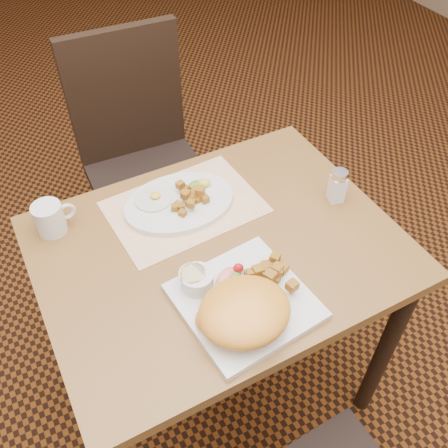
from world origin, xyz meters
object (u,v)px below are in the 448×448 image
plate_oval (179,203)px  table (220,272)px  plate_square (244,301)px  coffee_mug (50,218)px  chair_far (142,152)px  salt_shaker (338,186)px

plate_oval → table: bearing=-80.7°
plate_square → coffee_mug: bearing=126.7°
chair_far → plate_oval: (-0.07, -0.54, 0.22)m
chair_far → coffee_mug: size_ratio=8.97×
salt_shaker → plate_oval: bearing=155.2°
table → salt_shaker: 0.40m
plate_oval → coffee_mug: coffee_mug is taller
table → salt_shaker: size_ratio=9.00×
table → coffee_mug: size_ratio=8.32×
table → chair_far: (0.04, 0.72, -0.10)m
table → salt_shaker: bearing=-0.2°
table → coffee_mug: bearing=145.0°
coffee_mug → salt_shaker: bearing=-19.3°
table → coffee_mug: 0.46m
chair_far → plate_oval: chair_far is taller
table → coffee_mug: coffee_mug is taller
salt_shaker → table: bearing=179.8°
chair_far → coffee_mug: 0.66m
table → salt_shaker: (0.36, -0.00, 0.16)m
plate_oval → plate_square: bearing=-90.4°
table → plate_oval: plate_oval is taller
plate_oval → coffee_mug: (-0.33, 0.07, 0.03)m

